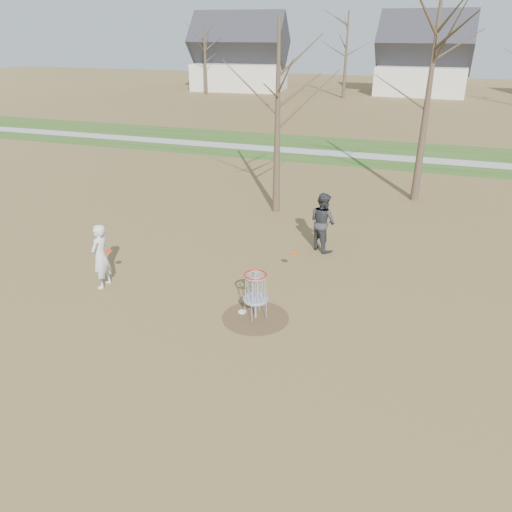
% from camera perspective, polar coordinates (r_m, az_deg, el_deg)
% --- Properties ---
extents(ground, '(160.00, 160.00, 0.00)m').
position_cam_1_polar(ground, '(13.46, -0.06, -7.06)').
color(ground, brown).
rests_on(ground, ground).
extents(green_band, '(160.00, 8.00, 0.01)m').
position_cam_1_polar(green_band, '(32.83, 12.20, 11.53)').
color(green_band, '#2D5119').
rests_on(green_band, ground).
extents(footpath, '(160.00, 1.50, 0.01)m').
position_cam_1_polar(footpath, '(31.86, 11.95, 11.19)').
color(footpath, '#9E9E99').
rests_on(footpath, green_band).
extents(dirt_circle, '(1.80, 1.80, 0.01)m').
position_cam_1_polar(dirt_circle, '(13.46, -0.06, -7.05)').
color(dirt_circle, '#47331E').
rests_on(dirt_circle, ground).
extents(player_standing, '(0.48, 0.73, 1.97)m').
position_cam_1_polar(player_standing, '(15.29, -17.33, -0.05)').
color(player_standing, silver).
rests_on(player_standing, ground).
extents(player_throwing, '(1.26, 1.22, 2.05)m').
position_cam_1_polar(player_throwing, '(17.29, 7.62, 3.89)').
color(player_throwing, '#2D2E31').
rests_on(player_throwing, ground).
extents(disc_grounded, '(0.22, 0.22, 0.02)m').
position_cam_1_polar(disc_grounded, '(13.69, -1.58, -6.39)').
color(disc_grounded, white).
rests_on(disc_grounded, dirt_circle).
extents(discs_in_play, '(5.07, 2.76, 0.50)m').
position_cam_1_polar(discs_in_play, '(14.85, -5.44, 0.37)').
color(discs_in_play, '#E84E0C').
rests_on(discs_in_play, ground).
extents(disc_golf_basket, '(0.64, 0.64, 1.35)m').
position_cam_1_polar(disc_golf_basket, '(13.01, -0.06, -3.63)').
color(disc_golf_basket, '#9EA3AD').
rests_on(disc_golf_basket, ground).
extents(bare_trees, '(52.62, 44.98, 9.00)m').
position_cam_1_polar(bare_trees, '(46.71, 17.76, 21.31)').
color(bare_trees, '#382B1E').
rests_on(bare_trees, ground).
extents(houses_row, '(56.51, 10.01, 7.26)m').
position_cam_1_polar(houses_row, '(63.51, 20.69, 19.82)').
color(houses_row, silver).
rests_on(houses_row, ground).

